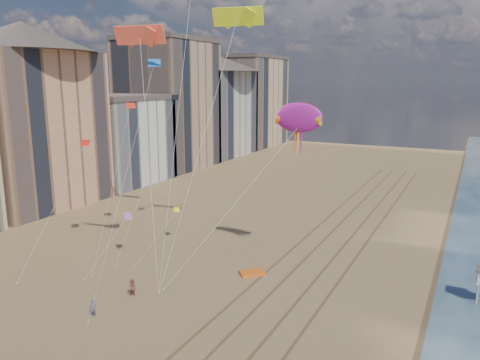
{
  "coord_description": "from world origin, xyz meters",
  "views": [
    {
      "loc": [
        17.1,
        -16.47,
        19.64
      ],
      "look_at": [
        -4.47,
        26.0,
        9.5
      ],
      "focal_mm": 35.0,
      "sensor_mm": 36.0,
      "label": 1
    }
  ],
  "objects_px": {
    "show_kite": "(299,118)",
    "kite_flyer_b": "(132,288)",
    "grounded_kite": "(252,273)",
    "kite_flyer_a": "(93,308)"
  },
  "relations": [
    {
      "from": "grounded_kite",
      "to": "kite_flyer_a",
      "type": "height_order",
      "value": "kite_flyer_a"
    },
    {
      "from": "kite_flyer_a",
      "to": "kite_flyer_b",
      "type": "xyz_separation_m",
      "value": [
        0.49,
        4.49,
        0.08
      ]
    },
    {
      "from": "grounded_kite",
      "to": "kite_flyer_b",
      "type": "xyz_separation_m",
      "value": [
        -7.71,
        -9.65,
        0.7
      ]
    },
    {
      "from": "grounded_kite",
      "to": "show_kite",
      "type": "height_order",
      "value": "show_kite"
    },
    {
      "from": "show_kite",
      "to": "kite_flyer_b",
      "type": "relative_size",
      "value": 12.31
    },
    {
      "from": "grounded_kite",
      "to": "kite_flyer_a",
      "type": "xyz_separation_m",
      "value": [
        -8.2,
        -14.15,
        0.62
      ]
    },
    {
      "from": "kite_flyer_a",
      "to": "show_kite",
      "type": "bearing_deg",
      "value": 39.27
    },
    {
      "from": "show_kite",
      "to": "grounded_kite",
      "type": "bearing_deg",
      "value": -131.1
    },
    {
      "from": "show_kite",
      "to": "kite_flyer_b",
      "type": "distance_m",
      "value": 23.01
    },
    {
      "from": "grounded_kite",
      "to": "kite_flyer_a",
      "type": "bearing_deg",
      "value": -162.9
    }
  ]
}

